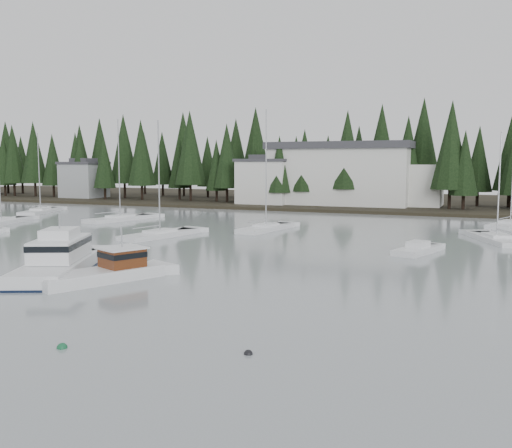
{
  "coord_description": "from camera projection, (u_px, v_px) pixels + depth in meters",
  "views": [
    {
      "loc": [
        19.8,
        -16.4,
        7.88
      ],
      "look_at": [
        0.78,
        29.43,
        2.5
      ],
      "focal_mm": 40.0,
      "sensor_mm": 36.0,
      "label": 1
    }
  ],
  "objects": [
    {
      "name": "far_shore_land",
      "position": [
        383.0,
        202.0,
        112.52
      ],
      "size": [
        240.0,
        54.0,
        1.0
      ],
      "primitive_type": "cube",
      "color": "black",
      "rests_on": "ground"
    },
    {
      "name": "conifer_treeline",
      "position": [
        373.0,
        206.0,
        102.42
      ],
      "size": [
        200.0,
        22.0,
        20.0
      ],
      "primitive_type": null,
      "color": "black",
      "rests_on": "ground"
    },
    {
      "name": "house_west",
      "position": [
        265.0,
        180.0,
        102.35
      ],
      "size": [
        9.54,
        7.42,
        8.75
      ],
      "color": "silver",
      "rests_on": "ground"
    },
    {
      "name": "house_far_west",
      "position": [
        84.0,
        179.0,
        120.23
      ],
      "size": [
        8.48,
        7.42,
        8.25
      ],
      "color": "#999EA0",
      "rests_on": "ground"
    },
    {
      "name": "harbor_inn",
      "position": [
        352.0,
        174.0,
        99.56
      ],
      "size": [
        29.5,
        11.5,
        10.9
      ],
      "color": "silver",
      "rests_on": "ground"
    },
    {
      "name": "lobster_boat_brown",
      "position": [
        105.0,
        274.0,
        38.11
      ],
      "size": [
        6.2,
        8.74,
        4.12
      ],
      "rotation": [
        0.0,
        0.0,
        1.15
      ],
      "color": "silver",
      "rests_on": "ground"
    },
    {
      "name": "cabin_cruiser_center",
      "position": [
        59.0,
        264.0,
        40.36
      ],
      "size": [
        8.01,
        11.94,
        4.94
      ],
      "rotation": [
        0.0,
        0.0,
        2.0
      ],
      "color": "silver",
      "rests_on": "ground"
    },
    {
      "name": "sailboat_0",
      "position": [
        266.0,
        230.0,
        66.34
      ],
      "size": [
        3.95,
        9.8,
        14.45
      ],
      "rotation": [
        0.0,
        0.0,
        1.43
      ],
      "color": "silver",
      "rests_on": "ground"
    },
    {
      "name": "sailboat_1",
      "position": [
        497.0,
        241.0,
        57.07
      ],
      "size": [
        6.19,
        9.7,
        11.45
      ],
      "rotation": [
        0.0,
        0.0,
        1.96
      ],
      "color": "silver",
      "rests_on": "ground"
    },
    {
      "name": "sailboat_3",
      "position": [
        41.0,
        212.0,
        89.35
      ],
      "size": [
        6.14,
        10.75,
        12.92
      ],
      "rotation": [
        0.0,
        0.0,
        1.91
      ],
      "color": "silver",
      "rests_on": "ground"
    },
    {
      "name": "sailboat_5",
      "position": [
        160.0,
        236.0,
        60.56
      ],
      "size": [
        4.68,
        10.25,
        12.79
      ],
      "rotation": [
        0.0,
        0.0,
        1.37
      ],
      "color": "silver",
      "rests_on": "ground"
    },
    {
      "name": "sailboat_6",
      "position": [
        510.0,
        226.0,
        70.2
      ],
      "size": [
        5.97,
        10.06,
        12.09
      ],
      "rotation": [
        0.0,
        0.0,
        1.23
      ],
      "color": "silver",
      "rests_on": "ground"
    },
    {
      "name": "sailboat_8",
      "position": [
        120.0,
        220.0,
        77.57
      ],
      "size": [
        5.01,
        11.18,
        14.2
      ],
      "rotation": [
        0.0,
        0.0,
        1.37
      ],
      "color": "silver",
      "rests_on": "ground"
    },
    {
      "name": "sailboat_9",
      "position": [
        1.0,
        223.0,
        73.21
      ],
      "size": [
        5.17,
        10.93,
        14.69
      ],
      "rotation": [
        0.0,
        0.0,
        1.81
      ],
      "color": "silver",
      "rests_on": "ground"
    },
    {
      "name": "runabout_1",
      "position": [
        418.0,
        251.0,
        49.78
      ],
      "size": [
        3.88,
        6.65,
        1.42
      ],
      "rotation": [
        0.0,
        0.0,
        1.28
      ],
      "color": "silver",
      "rests_on": "ground"
    },
    {
      "name": "mooring_buoy_green",
      "position": [
        62.0,
        348.0,
        24.27
      ],
      "size": [
        0.45,
        0.45,
        0.45
      ],
      "primitive_type": "sphere",
      "color": "#145933",
      "rests_on": "ground"
    },
    {
      "name": "mooring_buoy_dark",
      "position": [
        248.0,
        354.0,
        23.5
      ],
      "size": [
        0.38,
        0.38,
        0.38
      ],
      "primitive_type": "sphere",
      "color": "black",
      "rests_on": "ground"
    }
  ]
}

